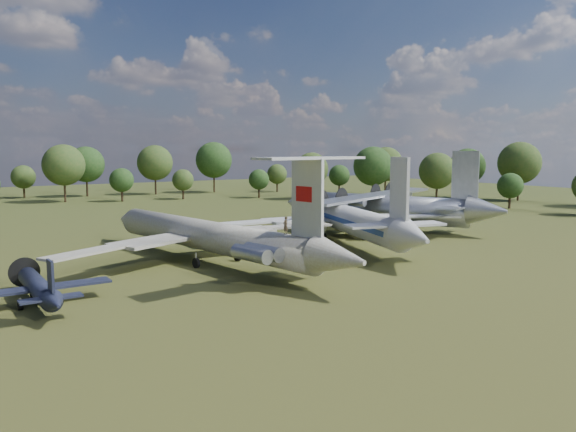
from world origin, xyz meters
TOP-DOWN VIEW (x-y plane):
  - ground at (0.00, 0.00)m, footprint 300.00×300.00m
  - il62_airliner at (-0.51, -0.40)m, footprint 43.11×52.28m
  - tu104_jet at (21.62, 3.44)m, footprint 50.34×58.39m
  - an12_transport at (34.12, 9.23)m, footprint 48.79×51.18m
  - small_prop_west at (-19.48, -9.11)m, footprint 11.56×15.70m
  - person_on_il62 at (1.44, -13.26)m, footprint 0.70×0.57m

SIDE VIEW (x-z plane):
  - ground at x=0.00m, z-range 0.00..0.00m
  - small_prop_west at x=-19.48m, z-range 0.00..2.29m
  - il62_airliner at x=-0.51m, z-range 0.00..4.65m
  - tu104_jet at x=21.62m, z-range 0.00..4.95m
  - an12_transport at x=34.12m, z-range 0.00..5.34m
  - person_on_il62 at x=1.44m, z-range 4.65..6.29m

